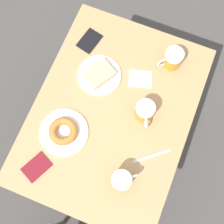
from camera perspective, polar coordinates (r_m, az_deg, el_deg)
The scene contains 11 objects.
ground_plane at distance 2.28m, azimuth -0.00°, elevation -5.40°, with size 8.00×8.00×0.00m, color #474442.
table at distance 1.60m, azimuth -0.00°, elevation -0.86°, with size 0.76×1.04×0.77m.
plate_with_cake at distance 1.59m, azimuth -2.35°, elevation 6.87°, with size 0.22×0.22×0.04m.
plate_with_donut at distance 1.51m, azimuth -8.85°, elevation -3.58°, with size 0.24×0.24×0.05m.
beer_mug_left at distance 1.49m, azimuth 6.00°, elevation 0.09°, with size 0.09×0.13×0.11m.
beer_mug_center at distance 1.61m, azimuth 10.98°, elevation 9.53°, with size 0.11×0.11×0.11m.
beer_mug_right at distance 1.43m, azimuth 1.81°, elevation -12.40°, with size 0.12×0.10×0.11m.
napkin_folded at distance 1.60m, azimuth 5.20°, elevation 6.04°, with size 0.14×0.12×0.00m.
fork at distance 1.50m, azimuth 7.30°, elevation -7.99°, with size 0.15×0.13×0.00m.
passport_near_edge at distance 1.52m, azimuth -13.62°, elevation -9.76°, with size 0.13×0.15×0.01m.
passport_far_edge at distance 1.69m, azimuth -4.13°, elevation 12.85°, with size 0.11×0.14×0.01m.
Camera 1 is at (-0.15, 0.38, 2.24)m, focal length 50.00 mm.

